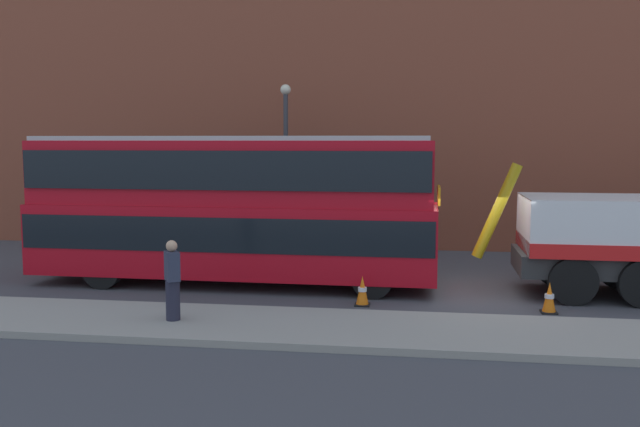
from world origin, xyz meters
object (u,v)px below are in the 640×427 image
double_decker_bus (233,204)px  traffic_cone_near_bus (362,292)px  pedestrian_onlooker (172,281)px  street_lamp (286,154)px  traffic_cone_midway (549,298)px

double_decker_bus → traffic_cone_near_bus: size_ratio=15.38×
double_decker_bus → pedestrian_onlooker: 4.52m
traffic_cone_near_bus → pedestrian_onlooker: bearing=-147.4°
street_lamp → traffic_cone_midway: bearing=-43.2°
street_lamp → traffic_cone_near_bus: bearing=-65.2°
traffic_cone_near_bus → traffic_cone_midway: (4.30, -0.09, 0.00)m
pedestrian_onlooker → street_lamp: street_lamp is taller
pedestrian_onlooker → street_lamp: 9.78m
pedestrian_onlooker → traffic_cone_near_bus: bearing=-0.6°
traffic_cone_near_bus → street_lamp: bearing=114.8°
double_decker_bus → traffic_cone_midway: size_ratio=15.38×
traffic_cone_near_bus → street_lamp: 8.31m
traffic_cone_near_bus → street_lamp: (-3.24, 6.99, 3.13)m
traffic_cone_midway → street_lamp: 10.80m
pedestrian_onlooker → traffic_cone_near_bus: (3.82, 2.45, -0.64)m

